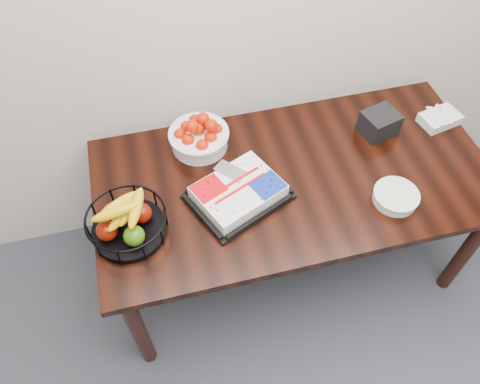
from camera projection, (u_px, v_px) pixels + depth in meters
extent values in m
cube|color=black|center=(294.00, 178.00, 2.13)|extent=(1.80, 0.90, 0.04)
cylinder|color=black|center=(138.00, 329.00, 2.08)|extent=(0.07, 0.07, 0.71)
cylinder|color=black|center=(122.00, 200.00, 2.52)|extent=(0.07, 0.07, 0.71)
cylinder|color=black|center=(467.00, 250.00, 2.33)|extent=(0.07, 0.07, 0.71)
cylinder|color=black|center=(400.00, 145.00, 2.77)|extent=(0.07, 0.07, 0.71)
cube|color=black|center=(238.00, 197.00, 2.03)|extent=(0.49, 0.45, 0.02)
cube|color=white|center=(238.00, 191.00, 2.00)|extent=(0.42, 0.38, 0.06)
cube|color=red|center=(211.00, 179.00, 2.00)|extent=(0.16, 0.16, 0.00)
cube|color=navy|center=(267.00, 194.00, 1.95)|extent=(0.16, 0.16, 0.00)
cube|color=silver|center=(239.00, 170.00, 2.03)|extent=(0.14, 0.15, 0.00)
cylinder|color=white|center=(199.00, 139.00, 2.19)|extent=(0.26, 0.26, 0.08)
cylinder|color=white|center=(199.00, 134.00, 2.16)|extent=(0.28, 0.28, 0.01)
cylinder|color=black|center=(130.00, 230.00, 1.92)|extent=(0.31, 0.31, 0.03)
torus|color=black|center=(125.00, 217.00, 1.84)|extent=(0.33, 0.33, 0.01)
cylinder|color=white|center=(395.00, 197.00, 2.01)|extent=(0.19, 0.19, 0.04)
cylinder|color=white|center=(397.00, 194.00, 1.99)|extent=(0.20, 0.20, 0.01)
cube|color=silver|center=(440.00, 119.00, 2.30)|extent=(0.21, 0.16, 0.05)
cube|color=black|center=(379.00, 123.00, 2.24)|extent=(0.19, 0.17, 0.11)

